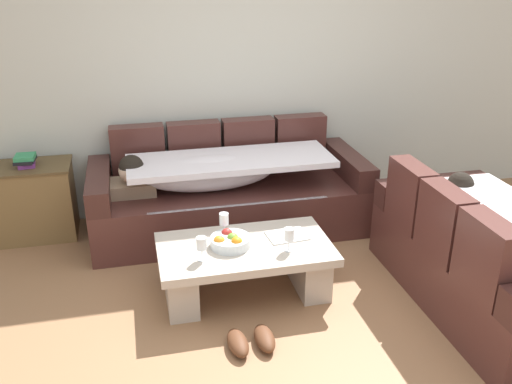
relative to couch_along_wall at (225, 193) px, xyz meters
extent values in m
plane|color=#916544|center=(0.25, -1.62, -0.33)|extent=(14.00, 14.00, 0.00)
cube|color=beige|center=(0.25, 0.53, 1.02)|extent=(9.00, 0.10, 2.70)
cube|color=#4A2622|center=(0.04, -0.02, -0.12)|extent=(2.33, 0.92, 0.42)
cube|color=#4A2622|center=(-0.70, 0.36, 0.32)|extent=(0.46, 0.16, 0.46)
cube|color=#4A2622|center=(-0.21, 0.36, 0.32)|extent=(0.46, 0.16, 0.46)
cube|color=#4A2622|center=(0.28, 0.36, 0.32)|extent=(0.46, 0.16, 0.46)
cube|color=#4A2622|center=(0.78, 0.36, 0.32)|extent=(0.46, 0.16, 0.46)
cube|color=#3B1F1B|center=(-1.04, -0.02, 0.19)|extent=(0.18, 0.92, 0.20)
cube|color=#3B1F1B|center=(1.11, -0.02, 0.19)|extent=(0.18, 0.92, 0.20)
cube|color=gray|center=(-0.77, -0.03, 0.14)|extent=(0.36, 0.28, 0.11)
sphere|color=beige|center=(-0.77, -0.07, 0.30)|extent=(0.21, 0.21, 0.21)
sphere|color=black|center=(-0.77, -0.07, 0.33)|extent=(0.20, 0.20, 0.20)
ellipsoid|color=silver|center=(-0.15, -0.07, 0.23)|extent=(1.10, 0.44, 0.28)
cube|color=silver|center=(0.04, -0.09, 0.33)|extent=(1.70, 0.60, 0.05)
cube|color=silver|center=(0.04, -0.46, -0.10)|extent=(1.44, 0.04, 0.38)
cube|color=#4A2622|center=(1.54, -1.53, -0.12)|extent=(0.92, 1.74, 0.42)
cube|color=#4A2622|center=(1.16, -1.99, 0.32)|extent=(0.16, 0.43, 0.46)
cube|color=#4A2622|center=(1.16, -1.53, 0.32)|extent=(0.16, 0.43, 0.46)
cube|color=#4A2622|center=(1.16, -1.07, 0.32)|extent=(0.16, 0.43, 0.46)
cube|color=#3B1F1B|center=(1.54, -0.75, 0.19)|extent=(0.92, 0.18, 0.20)
cube|color=#B23838|center=(1.55, -1.02, 0.14)|extent=(0.28, 0.36, 0.11)
sphere|color=beige|center=(1.59, -1.02, 0.30)|extent=(0.21, 0.21, 0.21)
sphere|color=black|center=(1.59, -1.02, 0.33)|extent=(0.20, 0.20, 0.20)
ellipsoid|color=white|center=(1.59, -1.64, 0.23)|extent=(0.44, 0.82, 0.28)
cube|color=white|center=(1.61, -1.53, 0.33)|extent=(0.60, 1.27, 0.05)
cube|color=#BEB1A2|center=(-0.05, -1.05, 0.02)|extent=(1.20, 0.68, 0.06)
cube|color=#BEB1A2|center=(-0.51, -1.05, -0.17)|extent=(0.20, 0.54, 0.32)
cube|color=#BEB1A2|center=(0.41, -1.05, -0.17)|extent=(0.20, 0.54, 0.32)
cylinder|color=silver|center=(-0.15, -1.04, 0.08)|extent=(0.28, 0.28, 0.07)
sphere|color=orange|center=(-0.23, -1.06, 0.11)|extent=(0.08, 0.08, 0.08)
sphere|color=#6CA137|center=(-0.13, -1.04, 0.11)|extent=(0.08, 0.08, 0.08)
sphere|color=#AD2A26|center=(-0.16, -0.96, 0.11)|extent=(0.08, 0.08, 0.08)
sphere|color=orange|center=(-0.12, -1.10, 0.11)|extent=(0.08, 0.08, 0.08)
cylinder|color=silver|center=(-0.37, -1.18, 0.05)|extent=(0.06, 0.06, 0.01)
cylinder|color=silver|center=(-0.37, -1.18, 0.09)|extent=(0.01, 0.01, 0.07)
cylinder|color=silver|center=(-0.37, -1.18, 0.17)|extent=(0.07, 0.07, 0.08)
cylinder|color=silver|center=(0.22, -1.19, 0.05)|extent=(0.06, 0.06, 0.01)
cylinder|color=silver|center=(0.22, -1.19, 0.09)|extent=(0.01, 0.01, 0.07)
cylinder|color=silver|center=(0.22, -1.19, 0.17)|extent=(0.07, 0.07, 0.08)
cylinder|color=silver|center=(-0.16, -0.85, 0.05)|extent=(0.06, 0.06, 0.01)
cylinder|color=silver|center=(-0.16, -0.85, 0.09)|extent=(0.01, 0.01, 0.07)
cylinder|color=silver|center=(-0.16, -0.85, 0.17)|extent=(0.07, 0.07, 0.08)
cube|color=white|center=(0.27, -0.99, 0.05)|extent=(0.30, 0.23, 0.01)
cube|color=brown|center=(-1.62, 0.23, -0.02)|extent=(0.70, 0.42, 0.62)
cube|color=brown|center=(-1.62, 0.23, 0.30)|extent=(0.72, 0.44, 0.02)
cube|color=#72337F|center=(-1.61, 0.22, 0.33)|extent=(0.15, 0.19, 0.04)
cube|color=black|center=(-1.61, 0.22, 0.36)|extent=(0.16, 0.21, 0.03)
cube|color=#338C59|center=(-1.61, 0.22, 0.39)|extent=(0.16, 0.17, 0.03)
ellipsoid|color=#59331E|center=(-0.23, -1.65, -0.29)|extent=(0.14, 0.28, 0.09)
ellipsoid|color=#59331E|center=(-0.06, -1.65, -0.29)|extent=(0.12, 0.27, 0.09)
camera|label=1|loc=(-0.75, -4.37, 1.89)|focal=39.04mm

